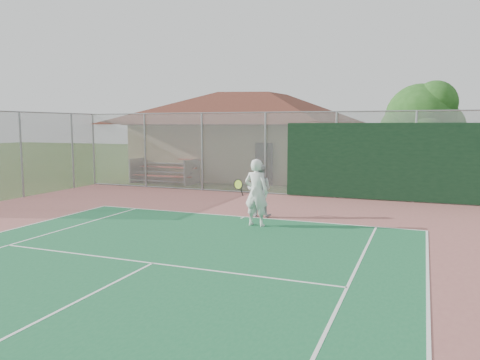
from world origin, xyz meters
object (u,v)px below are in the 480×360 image
(clubhouse, at_px, (254,126))
(bleachers, at_px, (166,170))
(tree, at_px, (422,121))
(player_grey_back, at_px, (259,191))
(player_white_front, at_px, (256,193))

(clubhouse, bearing_deg, bleachers, -128.67)
(clubhouse, xyz_separation_m, tree, (9.22, -4.71, 0.25))
(tree, height_order, player_grey_back, tree)
(clubhouse, relative_size, player_white_front, 7.13)
(clubhouse, xyz_separation_m, player_grey_back, (4.43, -11.71, -2.05))
(clubhouse, distance_m, bleachers, 6.14)
(bleachers, distance_m, player_white_front, 11.47)
(tree, bearing_deg, player_white_front, -117.56)
(bleachers, bearing_deg, player_white_front, -45.17)
(clubhouse, height_order, tree, clubhouse)
(bleachers, relative_size, player_white_front, 1.72)
(bleachers, bearing_deg, tree, 1.80)
(clubhouse, bearing_deg, tree, -33.25)
(player_grey_back, bearing_deg, tree, -128.77)
(clubhouse, distance_m, player_white_front, 14.12)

